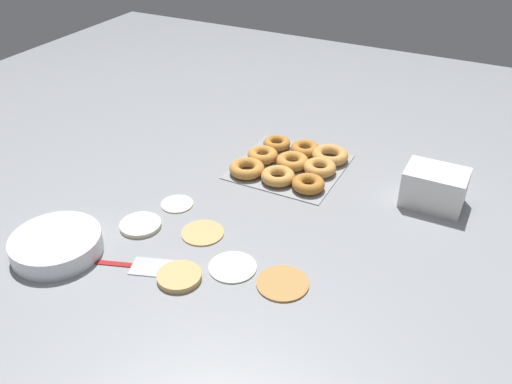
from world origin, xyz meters
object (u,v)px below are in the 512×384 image
pancake_0 (141,225)px  pancake_5 (177,203)px  pancake_3 (283,282)px  pancake_4 (179,277)px  batter_bowl (57,245)px  container_stack (434,188)px  spatula (145,266)px  pancake_2 (233,266)px  pancake_1 (203,232)px  donut_tray (292,163)px

pancake_0 → pancake_5: pancake_0 is taller
pancake_3 → pancake_4: (0.21, 0.09, 0.00)m
pancake_0 → batter_bowl: bearing=57.0°
pancake_5 → batter_bowl: batter_bowl is taller
pancake_4 → container_stack: 0.69m
spatula → pancake_0: bearing=111.4°
pancake_4 → container_stack: (-0.42, -0.55, 0.04)m
pancake_0 → pancake_2: (-0.28, 0.03, -0.00)m
pancake_0 → container_stack: container_stack is taller
pancake_0 → container_stack: bearing=-145.1°
pancake_0 → pancake_2: 0.28m
pancake_1 → batter_bowl: batter_bowl is taller
pancake_4 → pancake_5: size_ratio=1.15×
pancake_1 → pancake_5: bearing=-31.4°
batter_bowl → pancake_4: bearing=-170.3°
pancake_0 → pancake_3: pancake_0 is taller
pancake_3 → container_stack: container_stack is taller
pancake_4 → pancake_5: bearing=-55.1°
pancake_1 → pancake_5: (0.13, -0.08, 0.00)m
spatula → pancake_4: bearing=-17.6°
donut_tray → pancake_5: bearing=58.4°
donut_tray → batter_bowl: size_ratio=1.45×
pancake_5 → donut_tray: size_ratio=0.28×
pancake_0 → batter_bowl: size_ratio=0.49×
pancake_0 → pancake_1: (-0.15, -0.05, -0.00)m
spatula → donut_tray: bearing=59.2°
pancake_5 → pancake_4: bearing=124.9°
pancake_4 → pancake_5: 0.29m
pancake_1 → pancake_4: pancake_4 is taller
pancake_2 → pancake_3: size_ratio=0.94×
container_stack → donut_tray: bearing=-0.2°
pancake_4 → donut_tray: size_ratio=0.33×
pancake_1 → pancake_5: 0.15m
pancake_3 → container_stack: (-0.22, -0.46, 0.04)m
pancake_1 → pancake_2: 0.15m
pancake_0 → donut_tray: donut_tray is taller
pancake_0 → pancake_2: pancake_0 is taller
donut_tray → batter_bowl: batter_bowl is taller
pancake_1 → pancake_3: bearing=163.1°
pancake_2 → pancake_5: bearing=-31.4°
container_stack → pancake_5: bearing=27.5°
pancake_2 → pancake_4: pancake_4 is taller
pancake_3 → pancake_1: bearing=-16.9°
pancake_5 → batter_bowl: bearing=65.3°
pancake_4 → spatula: size_ratio=0.38×
container_stack → pancake_1: bearing=39.5°
pancake_3 → batter_bowl: 0.53m
pancake_1 → donut_tray: donut_tray is taller
pancake_2 → batter_bowl: bearing=19.4°
spatula → batter_bowl: bearing=174.2°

